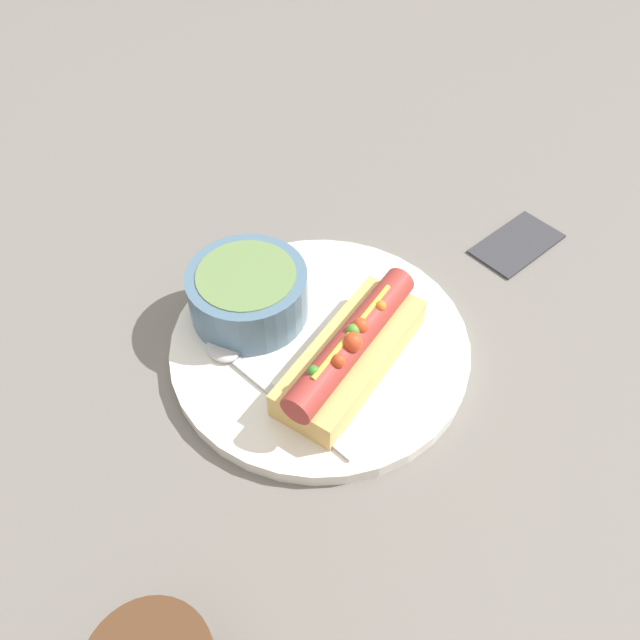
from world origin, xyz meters
name	(u,v)px	position (x,y,z in m)	size (l,w,h in m)	color
ground_plane	(320,350)	(0.00, 0.00, 0.00)	(4.00, 4.00, 0.00)	slate
dinner_plate	(320,345)	(0.00, 0.00, 0.01)	(0.28, 0.28, 0.01)	white
hot_dog	(353,349)	(0.00, -0.04, 0.04)	(0.18, 0.10, 0.06)	#DBAD60
soup_bowl	(248,292)	(-0.03, 0.07, 0.04)	(0.11, 0.11, 0.05)	slate
spoon	(247,370)	(-0.07, 0.02, 0.02)	(0.03, 0.18, 0.01)	#B7B7BC
napkin	(517,243)	(0.26, -0.04, 0.00)	(0.10, 0.06, 0.01)	#333338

